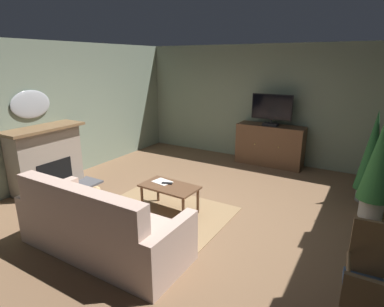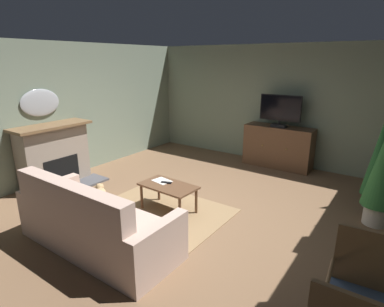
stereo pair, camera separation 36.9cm
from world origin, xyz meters
name	(u,v)px [view 1 (the left image)]	position (x,y,z in m)	size (l,w,h in m)	color
ground_plane	(185,215)	(0.00, 0.00, -0.02)	(6.69, 7.40, 0.04)	brown
wall_back	(262,104)	(0.00, 3.45, 1.35)	(6.69, 0.10, 2.71)	gray
wall_left	(51,113)	(-3.10, 0.00, 1.35)	(0.10, 7.40, 2.71)	gray
rug_central	(161,214)	(-0.34, -0.19, 0.01)	(2.08, 1.67, 0.01)	#8E704C
fireplace	(47,160)	(-2.77, -0.43, 0.57)	(0.92, 1.47, 1.20)	#4C4C51
wall_mirror_oval	(31,104)	(-3.02, -0.43, 1.59)	(0.06, 0.76, 0.51)	#B2B7BF
tv_cabinet	(270,146)	(0.37, 3.10, 0.45)	(1.51, 0.52, 0.94)	#402A1C
television	(272,109)	(0.37, 3.05, 1.31)	(0.91, 0.20, 0.70)	black
coffee_table	(169,189)	(-0.26, -0.05, 0.39)	(0.93, 0.54, 0.45)	brown
tv_remote	(167,183)	(-0.33, -0.01, 0.46)	(0.17, 0.05, 0.02)	black
folded_newspaper	(162,182)	(-0.45, 0.02, 0.46)	(0.30, 0.22, 0.01)	silver
sofa_floral	(100,229)	(-0.38, -1.41, 0.33)	(2.24, 0.90, 0.99)	#BC9E8E
side_chair_tucked_against_wall	(373,281)	(2.58, -1.04, 0.53)	(0.50, 0.51, 1.02)	#42567A
potted_plant_on_hearth_side	(372,154)	(2.42, 2.02, 0.85)	(0.42, 0.42, 1.59)	slate
potted_plant_tall_palm_by_window	(379,164)	(2.53, 1.40, 0.88)	(0.48, 0.48, 1.63)	beige
cat	(98,196)	(-1.55, -0.38, 0.11)	(0.58, 0.50, 0.22)	tan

